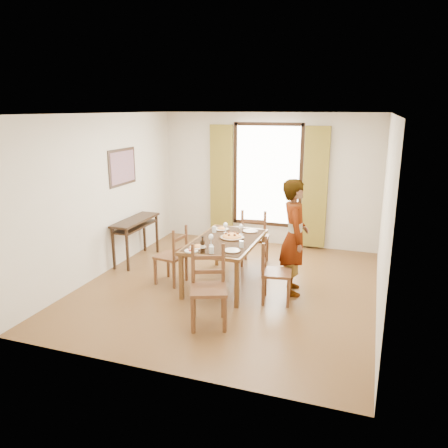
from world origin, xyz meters
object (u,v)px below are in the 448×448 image
(console_table, at_px, (136,225))
(pasta_platter, at_px, (232,235))
(man, at_px, (294,237))
(dining_table, at_px, (226,243))

(console_table, xyz_separation_m, pasta_platter, (2.02, -0.44, 0.12))
(console_table, xyz_separation_m, man, (3.03, -0.49, 0.20))
(console_table, height_order, pasta_platter, pasta_platter)
(console_table, bearing_deg, dining_table, -15.35)
(dining_table, bearing_deg, console_table, 164.65)
(console_table, relative_size, dining_table, 0.72)
(console_table, relative_size, pasta_platter, 3.00)
(console_table, distance_m, dining_table, 2.02)
(console_table, distance_m, pasta_platter, 2.07)
(pasta_platter, bearing_deg, dining_table, -125.85)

